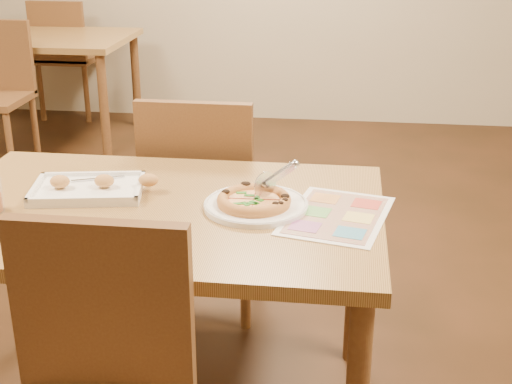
# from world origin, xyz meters

# --- Properties ---
(dining_table) EXTENTS (1.30, 0.85, 0.72)m
(dining_table) POSITION_xyz_m (0.00, 0.00, 0.63)
(dining_table) COLOR #A27B40
(dining_table) RESTS_ON ground
(chair_near) EXTENTS (0.42, 0.42, 0.47)m
(chair_near) POSITION_xyz_m (0.00, -0.60, 0.57)
(chair_near) COLOR brown
(chair_near) RESTS_ON ground
(chair_far) EXTENTS (0.42, 0.42, 0.47)m
(chair_far) POSITION_xyz_m (-0.00, 0.60, 0.57)
(chair_far) COLOR brown
(chair_far) RESTS_ON ground
(bg_table) EXTENTS (1.30, 0.85, 0.72)m
(bg_table) POSITION_xyz_m (-1.60, 2.80, 0.63)
(bg_table) COLOR #A27B40
(bg_table) RESTS_ON ground
(bg_chair_far) EXTENTS (0.42, 0.42, 0.47)m
(bg_chair_far) POSITION_xyz_m (-1.60, 3.30, 0.57)
(bg_chair_far) COLOR brown
(bg_chair_far) RESTS_ON ground
(plate) EXTENTS (0.33, 0.33, 0.02)m
(plate) POSITION_xyz_m (0.28, 0.02, 0.73)
(plate) COLOR white
(plate) RESTS_ON dining_table
(pizza) EXTENTS (0.21, 0.21, 0.03)m
(pizza) POSITION_xyz_m (0.28, 0.01, 0.75)
(pizza) COLOR #CB8145
(pizza) RESTS_ON plate
(pizza_cutter) EXTENTS (0.12, 0.11, 0.09)m
(pizza_cutter) POSITION_xyz_m (0.34, 0.06, 0.80)
(pizza_cutter) COLOR silver
(pizza_cutter) RESTS_ON pizza
(appetizer_tray) EXTENTS (0.39, 0.28, 0.06)m
(appetizer_tray) POSITION_xyz_m (-0.23, 0.07, 0.74)
(appetizer_tray) COLOR white
(appetizer_tray) RESTS_ON dining_table
(menu) EXTENTS (0.34, 0.42, 0.00)m
(menu) POSITION_xyz_m (0.52, -0.00, 0.72)
(menu) COLOR white
(menu) RESTS_ON dining_table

